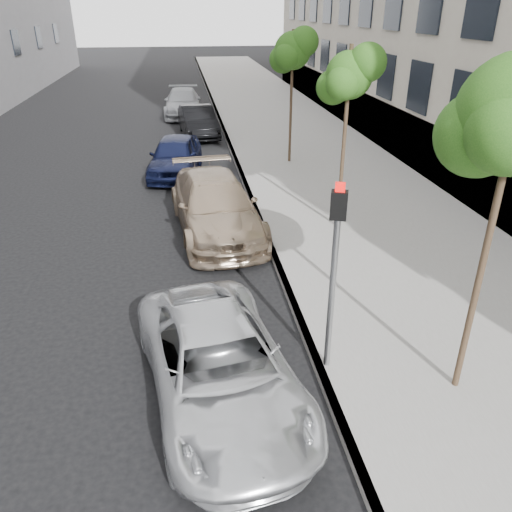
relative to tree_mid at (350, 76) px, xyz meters
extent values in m
plane|color=black|center=(-3.23, -8.00, -4.05)|extent=(160.00, 160.00, 0.00)
cube|color=gray|center=(1.07, 16.00, -3.98)|extent=(6.40, 72.00, 0.14)
cube|color=#9E9B93|center=(-2.05, 16.00, -3.98)|extent=(0.15, 72.00, 0.14)
cylinder|color=#38281C|center=(-0.03, -6.50, -1.44)|extent=(0.10, 0.10, 4.93)
sphere|color=#215816|center=(-0.33, -6.25, 0.02)|extent=(1.11, 1.11, 1.11)
cylinder|color=#38281C|center=(-0.03, 0.00, -1.60)|extent=(0.10, 0.10, 4.62)
sphere|color=#215816|center=(-0.03, 0.00, 0.01)|extent=(1.14, 1.14, 1.14)
sphere|color=#215816|center=(0.32, -0.20, 0.31)|extent=(0.91, 0.91, 0.91)
sphere|color=#215816|center=(-0.33, 0.25, -0.29)|extent=(0.85, 0.85, 0.85)
cylinder|color=#38281C|center=(-0.03, 6.50, -1.56)|extent=(0.10, 0.10, 4.69)
sphere|color=#215816|center=(-0.03, 6.50, 0.08)|extent=(1.31, 1.31, 1.31)
sphere|color=#215816|center=(0.32, 6.30, 0.38)|extent=(1.05, 1.05, 1.05)
sphere|color=#215816|center=(-0.33, 6.75, -0.22)|extent=(0.98, 0.98, 0.98)
cylinder|color=#939699|center=(-1.93, -5.72, -2.59)|extent=(0.10, 0.10, 2.64)
cube|color=black|center=(-1.93, -5.72, -1.05)|extent=(0.29, 0.25, 0.42)
cube|color=red|center=(-1.93, -5.72, -0.78)|extent=(0.16, 0.14, 0.12)
imported|color=silver|center=(-3.75, -6.11, -3.42)|extent=(2.81, 4.80, 1.25)
imported|color=tan|center=(-3.33, 0.43, -3.30)|extent=(2.57, 5.29, 1.48)
imported|color=#0F1535|center=(-4.39, 5.80, -3.35)|extent=(2.24, 4.28, 1.39)
imported|color=black|center=(-3.33, 11.77, -3.36)|extent=(1.90, 4.29, 1.37)
imported|color=gray|center=(-3.95, 16.90, -3.34)|extent=(2.15, 4.96, 1.42)
camera|label=1|loc=(-4.07, -12.17, 1.49)|focal=35.00mm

